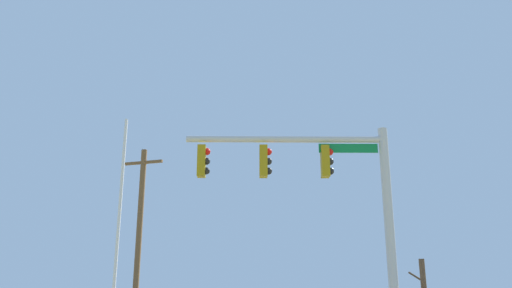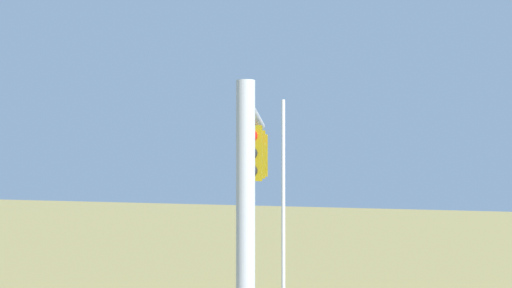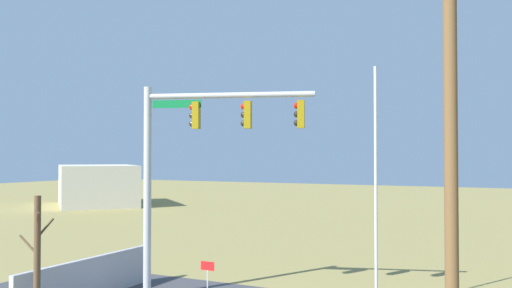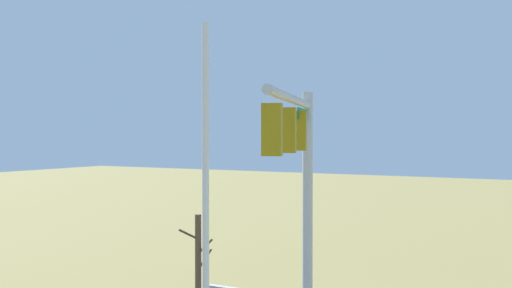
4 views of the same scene
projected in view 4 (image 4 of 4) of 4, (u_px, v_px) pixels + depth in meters
signal_mast at (300, 180)px, 14.92m from camera, size 5.90×2.09×7.57m
bare_tree at (198, 274)px, 19.38m from camera, size 1.27×1.02×3.89m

